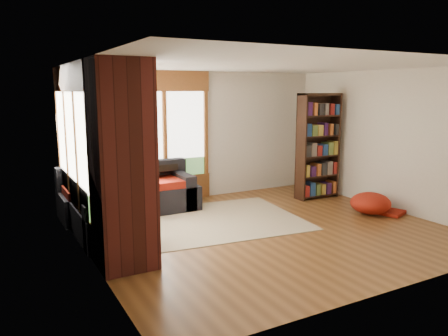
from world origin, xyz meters
name	(u,v)px	position (x,y,z in m)	size (l,w,h in m)	color
floor	(266,229)	(0.00, 0.00, 0.00)	(5.50, 5.50, 0.00)	brown
ceiling	(269,65)	(0.00, 0.00, 2.60)	(5.50, 5.50, 0.00)	white
wall_back	(199,136)	(0.00, 2.50, 1.30)	(5.50, 0.04, 2.60)	silver
wall_front	(399,177)	(0.00, -2.50, 1.30)	(5.50, 0.04, 2.60)	silver
wall_left	(87,164)	(-2.75, 0.00, 1.30)	(0.04, 5.00, 2.60)	silver
wall_right	(390,140)	(2.75, 0.00, 1.30)	(0.04, 5.00, 2.60)	silver
windows_back	(143,136)	(-1.20, 2.47, 1.35)	(2.82, 0.10, 1.90)	brown
windows_left	(73,149)	(-2.72, 1.20, 1.35)	(0.10, 2.62, 1.90)	brown
roller_blind	(64,119)	(-2.69, 2.03, 1.75)	(0.03, 0.72, 0.90)	olive
brick_chimney	(122,166)	(-2.40, -0.35, 1.30)	(0.70, 0.70, 2.60)	#471914
sectional_sofa	(117,203)	(-1.95, 1.70, 0.30)	(2.20, 2.20, 0.80)	black
area_rug	(211,221)	(-0.57, 0.84, 0.01)	(3.02, 2.31, 0.01)	beige
bookshelf	(318,146)	(2.14, 1.28, 1.08)	(0.93, 0.31, 2.16)	black
pouf	(370,203)	(2.19, -0.14, 0.21)	(0.72, 0.72, 0.39)	#9F2414
dog_tan	(135,173)	(-1.65, 1.60, 0.81)	(1.12, 1.01, 0.54)	brown
dog_brindle	(116,187)	(-2.14, 0.97, 0.74)	(0.76, 0.85, 0.41)	#372319
throw_pillows	(116,174)	(-1.92, 1.85, 0.78)	(1.98, 1.68, 0.45)	black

